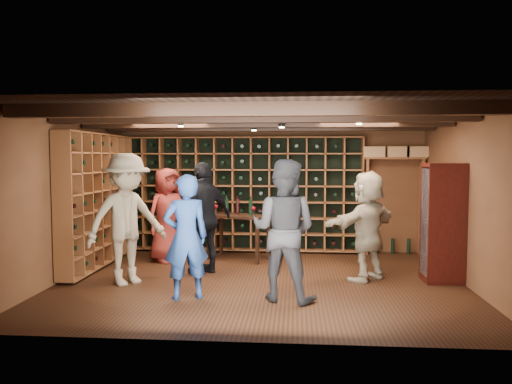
# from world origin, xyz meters

# --- Properties ---
(ground) EXTENTS (6.00, 6.00, 0.00)m
(ground) POSITION_xyz_m (0.00, 0.00, 0.00)
(ground) COLOR #331A0E
(ground) RESTS_ON ground
(room_shell) EXTENTS (6.00, 6.00, 6.00)m
(room_shell) POSITION_xyz_m (0.00, 0.05, 2.42)
(room_shell) COLOR brown
(room_shell) RESTS_ON ground
(wine_rack_back) EXTENTS (4.65, 0.30, 2.20)m
(wine_rack_back) POSITION_xyz_m (-0.52, 2.33, 1.15)
(wine_rack_back) COLOR brown
(wine_rack_back) RESTS_ON ground
(wine_rack_left) EXTENTS (0.30, 2.65, 2.20)m
(wine_rack_left) POSITION_xyz_m (-2.83, 0.82, 1.15)
(wine_rack_left) COLOR brown
(wine_rack_left) RESTS_ON ground
(crate_shelf) EXTENTS (1.20, 0.32, 2.07)m
(crate_shelf) POSITION_xyz_m (2.41, 2.32, 1.57)
(crate_shelf) COLOR brown
(crate_shelf) RESTS_ON ground
(display_cabinet) EXTENTS (0.55, 0.50, 1.75)m
(display_cabinet) POSITION_xyz_m (2.71, 0.20, 0.86)
(display_cabinet) COLOR #390E0B
(display_cabinet) RESTS_ON ground
(man_blue_shirt) EXTENTS (0.71, 0.60, 1.65)m
(man_blue_shirt) POSITION_xyz_m (-0.91, -1.01, 0.82)
(man_blue_shirt) COLOR navy
(man_blue_shirt) RESTS_ON ground
(man_grey_suit) EXTENTS (1.07, 0.94, 1.84)m
(man_grey_suit) POSITION_xyz_m (0.37, -0.95, 0.92)
(man_grey_suit) COLOR black
(man_grey_suit) RESTS_ON ground
(guest_red_floral) EXTENTS (0.93, 0.97, 1.68)m
(guest_red_floral) POSITION_xyz_m (-1.76, 1.29, 0.84)
(guest_red_floral) COLOR maroon
(guest_red_floral) RESTS_ON ground
(guest_woman_black) EXTENTS (1.01, 1.09, 1.79)m
(guest_woman_black) POSITION_xyz_m (-0.93, 0.43, 0.90)
(guest_woman_black) COLOR black
(guest_woman_black) RESTS_ON ground
(guest_khaki) EXTENTS (1.38, 1.39, 1.92)m
(guest_khaki) POSITION_xyz_m (-1.95, -0.32, 0.96)
(guest_khaki) COLOR #84755B
(guest_khaki) RESTS_ON ground
(guest_beige) EXTENTS (1.42, 1.45, 1.66)m
(guest_beige) POSITION_xyz_m (1.61, 0.23, 0.83)
(guest_beige) COLOR tan
(guest_beige) RESTS_ON ground
(tasting_table) EXTENTS (1.21, 0.92, 1.10)m
(tasting_table) POSITION_xyz_m (-0.52, 1.58, 0.73)
(tasting_table) COLOR black
(tasting_table) RESTS_ON ground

